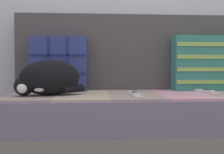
{
  "coord_description": "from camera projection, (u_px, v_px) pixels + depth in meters",
  "views": [
    {
      "loc": [
        -0.39,
        -1.53,
        0.53
      ],
      "look_at": [
        -0.27,
        0.08,
        0.48
      ],
      "focal_mm": 45.0,
      "sensor_mm": 36.0,
      "label": 1
    }
  ],
  "objects": [
    {
      "name": "couch",
      "position": [
        154.0,
        124.0,
        1.73
      ],
      "size": [
        1.85,
        0.78,
        0.38
      ],
      "color": "gray",
      "rests_on": "ground_plane"
    },
    {
      "name": "sofa_backrest",
      "position": [
        145.0,
        53.0,
        2.03
      ],
      "size": [
        1.81,
        0.14,
        0.53
      ],
      "color": "#474242",
      "rests_on": "couch"
    },
    {
      "name": "game_remote_near",
      "position": [
        134.0,
        94.0,
        1.55
      ],
      "size": [
        0.07,
        0.2,
        0.02
      ],
      "color": "white",
      "rests_on": "couch"
    },
    {
      "name": "throw_pillow_striped",
      "position": [
        206.0,
        63.0,
        1.92
      ],
      "size": [
        0.46,
        0.14,
        0.37
      ],
      "color": "#337A70",
      "rests_on": "couch"
    },
    {
      "name": "game_remote_far",
      "position": [
        206.0,
        91.0,
        1.73
      ],
      "size": [
        0.1,
        0.19,
        0.02
      ],
      "color": "white",
      "rests_on": "couch"
    },
    {
      "name": "throw_pillow_quilted",
      "position": [
        59.0,
        64.0,
        1.85
      ],
      "size": [
        0.36,
        0.14,
        0.36
      ],
      "color": "navy",
      "rests_on": "couch"
    },
    {
      "name": "sleeping_cat",
      "position": [
        48.0,
        79.0,
        1.55
      ],
      "size": [
        0.38,
        0.29,
        0.2
      ],
      "color": "black",
      "rests_on": "couch"
    }
  ]
}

